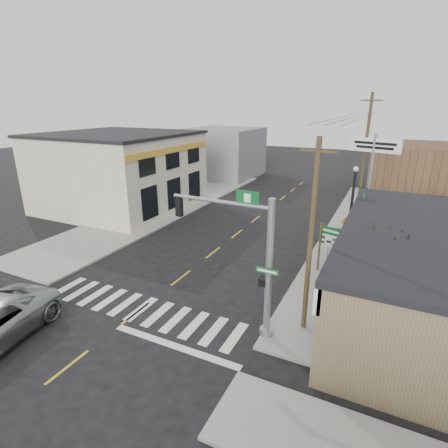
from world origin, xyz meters
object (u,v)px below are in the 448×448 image
at_px(bare_tree, 391,236).
at_px(utility_pole_far, 365,153).
at_px(traffic_signal_pole, 252,252).
at_px(utility_pole_near, 311,238).
at_px(fire_hydrant, 325,271).
at_px(dance_center_sign, 372,162).
at_px(lamp_post, 352,209).
at_px(guide_sign, 332,242).

xyz_separation_m(bare_tree, utility_pole_far, (-2.73, 17.58, 1.27)).
xyz_separation_m(traffic_signal_pole, utility_pole_near, (2.04, 1.26, 0.53)).
height_order(traffic_signal_pole, bare_tree, traffic_signal_pole).
bearing_deg(utility_pole_far, fire_hydrant, -83.36).
bearing_deg(dance_center_sign, traffic_signal_pole, -84.95).
bearing_deg(utility_pole_near, bare_tree, 46.17).
height_order(fire_hydrant, lamp_post, lamp_post).
bearing_deg(bare_tree, utility_pole_near, -141.72).
xyz_separation_m(guide_sign, fire_hydrant, (-0.15, -0.79, -1.52)).
bearing_deg(lamp_post, bare_tree, -60.07).
bearing_deg(dance_center_sign, lamp_post, -77.60).
bearing_deg(dance_center_sign, utility_pole_far, 116.85).
xyz_separation_m(guide_sign, lamp_post, (0.67, 1.91, 1.55)).
height_order(traffic_signal_pole, lamp_post, traffic_signal_pole).
relative_size(guide_sign, bare_tree, 0.58).
bearing_deg(traffic_signal_pole, dance_center_sign, 78.14).
height_order(lamp_post, bare_tree, lamp_post).
relative_size(utility_pole_near, utility_pole_far, 0.80).
distance_m(traffic_signal_pole, fire_hydrant, 7.47).
distance_m(dance_center_sign, utility_pole_far, 7.21).
height_order(fire_hydrant, bare_tree, bare_tree).
xyz_separation_m(fire_hydrant, lamp_post, (0.82, 2.70, 3.06)).
height_order(guide_sign, lamp_post, lamp_post).
distance_m(fire_hydrant, bare_tree, 5.48).
height_order(bare_tree, utility_pole_near, utility_pole_near).
distance_m(traffic_signal_pole, utility_pole_near, 2.45).
xyz_separation_m(traffic_signal_pole, bare_tree, (4.97, 3.57, 0.33)).
xyz_separation_m(lamp_post, bare_tree, (2.17, -5.54, 0.56)).
distance_m(guide_sign, utility_pole_far, 14.36).
bearing_deg(guide_sign, traffic_signal_pole, -89.11).
bearing_deg(fire_hydrant, traffic_signal_pole, -107.16).
relative_size(dance_center_sign, bare_tree, 1.47).
height_order(guide_sign, fire_hydrant, guide_sign).
height_order(dance_center_sign, utility_pole_near, utility_pole_near).
bearing_deg(guide_sign, dance_center_sign, 97.53).
bearing_deg(utility_pole_near, dance_center_sign, 92.20).
bearing_deg(fire_hydrant, lamp_post, 73.12).
distance_m(lamp_post, bare_tree, 5.97).
bearing_deg(guide_sign, utility_pole_near, -73.51).
height_order(traffic_signal_pole, guide_sign, traffic_signal_pole).
relative_size(lamp_post, bare_tree, 1.17).
distance_m(bare_tree, utility_pole_far, 17.84).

